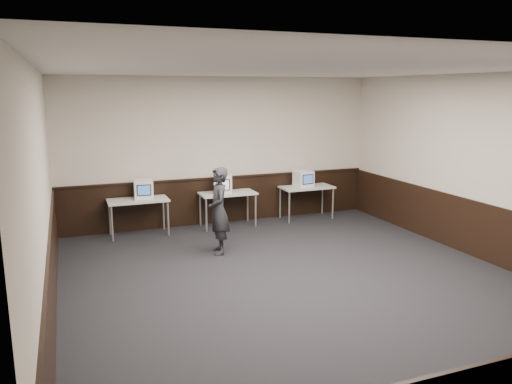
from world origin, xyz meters
The scene contains 16 objects.
floor centered at (0.00, 0.00, 0.00)m, with size 8.00×8.00×0.00m, color black.
ceiling centered at (0.00, 0.00, 3.20)m, with size 8.00×8.00×0.00m, color white.
back_wall centered at (0.00, 4.00, 1.60)m, with size 7.00×7.00×0.00m, color beige.
left_wall centered at (-3.50, 0.00, 1.60)m, with size 8.00×8.00×0.00m, color beige.
right_wall centered at (3.50, 0.00, 1.60)m, with size 8.00×8.00×0.00m, color beige.
wainscot_back centered at (0.00, 3.98, 0.50)m, with size 6.98×0.04×1.00m, color black.
wainscot_left centered at (-3.48, 0.00, 0.50)m, with size 0.04×7.98×1.00m, color black.
wainscot_right centered at (3.48, 0.00, 0.50)m, with size 0.04×7.98×1.00m, color black.
wainscot_rail centered at (0.00, 3.96, 1.02)m, with size 6.98×0.06×0.04m, color black.
desk_left centered at (-1.90, 3.60, 0.68)m, with size 1.20×0.60×0.75m.
desk_center centered at (0.00, 3.60, 0.68)m, with size 1.20×0.60×0.75m.
desk_right centered at (1.90, 3.60, 0.68)m, with size 1.20×0.60×0.75m.
emac_left centered at (-1.78, 3.64, 0.94)m, with size 0.41×0.43×0.38m.
emac_center centered at (-0.10, 3.60, 0.94)m, with size 0.49×0.50×0.39m.
emac_right centered at (1.81, 3.59, 0.93)m, with size 0.40×0.43×0.37m.
person centered at (-0.71, 1.92, 0.79)m, with size 0.57×0.38×1.57m, color #232428.
Camera 1 is at (-3.20, -6.42, 2.91)m, focal length 35.00 mm.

